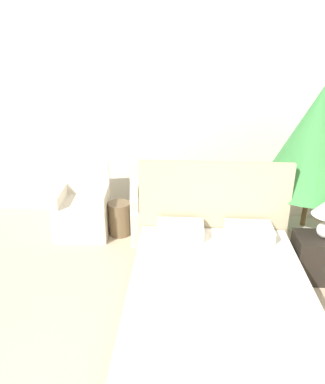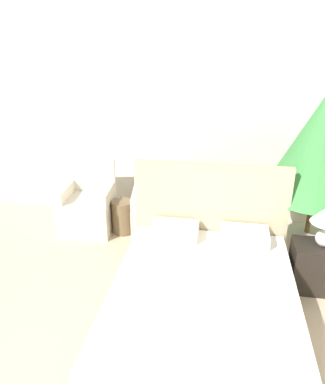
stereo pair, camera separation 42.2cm
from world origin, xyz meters
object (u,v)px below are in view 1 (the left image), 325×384
object	(u,v)px
potted_palm	(316,144)
side_table	(120,219)
bed	(218,298)
armchair_near_window_right	(156,214)
nightstand	(318,258)
armchair_near_window_left	(83,212)

from	to	relation	value
potted_palm	side_table	bearing A→B (deg)	175.54
bed	armchair_near_window_right	xyz separation A→B (m)	(-0.69, 1.62, 0.02)
potted_palm	nightstand	xyz separation A→B (m)	(-0.01, -0.66, -1.08)
armchair_near_window_right	potted_palm	size ratio (longest dim) A/B	0.47
bed	side_table	distance (m)	1.98
armchair_near_window_left	nightstand	bearing A→B (deg)	-20.85
nightstand	bed	bearing A→B (deg)	-146.39
armchair_near_window_right	side_table	bearing A→B (deg)	174.24
armchair_near_window_left	armchair_near_window_right	size ratio (longest dim) A/B	1.00
side_table	armchair_near_window_left	bearing A→B (deg)	177.96
armchair_near_window_right	armchair_near_window_left	bearing A→B (deg)	172.18
potted_palm	armchair_near_window_left	bearing A→B (deg)	175.96
bed	side_table	size ratio (longest dim) A/B	4.84
armchair_near_window_right	side_table	world-z (taller)	armchair_near_window_right
nightstand	side_table	size ratio (longest dim) A/B	1.18
side_table	bed	bearing A→B (deg)	-53.69
potted_palm	armchair_near_window_right	bearing A→B (deg)	173.82
armchair_near_window_right	bed	bearing A→B (deg)	-74.75
nightstand	potted_palm	bearing A→B (deg)	89.50
armchair_near_window_left	nightstand	xyz separation A→B (m)	(2.80, -0.86, -0.04)
armchair_near_window_left	bed	bearing A→B (deg)	-47.89
armchair_near_window_left	potted_palm	size ratio (longest dim) A/B	0.47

